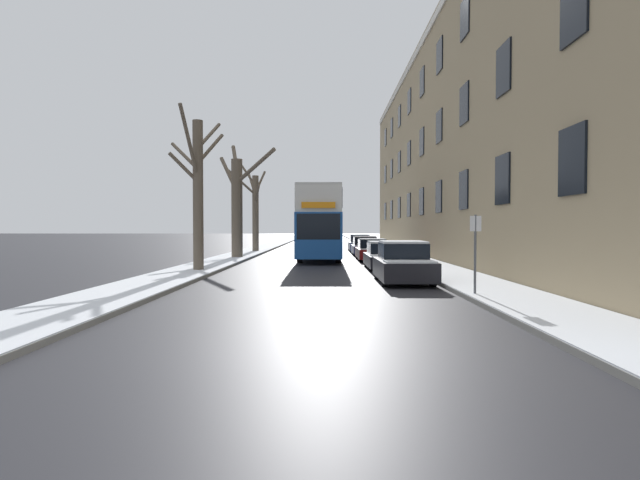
# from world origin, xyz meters

# --- Properties ---
(ground_plane) EXTENTS (320.00, 320.00, 0.00)m
(ground_plane) POSITION_xyz_m (0.00, 0.00, 0.00)
(ground_plane) COLOR #28282D
(sidewalk_left) EXTENTS (2.49, 130.00, 0.16)m
(sidewalk_left) POSITION_xyz_m (-5.61, 53.00, 0.08)
(sidewalk_left) COLOR gray
(sidewalk_left) RESTS_ON ground
(sidewalk_right) EXTENTS (2.49, 130.00, 0.16)m
(sidewalk_right) POSITION_xyz_m (5.61, 53.00, 0.08)
(sidewalk_right) COLOR gray
(sidewalk_right) RESTS_ON ground
(terrace_facade_right) EXTENTS (9.10, 52.16, 14.87)m
(terrace_facade_right) POSITION_xyz_m (11.35, 25.12, 7.44)
(terrace_facade_right) COLOR tan
(terrace_facade_right) RESTS_ON ground
(bare_tree_left_0) EXTENTS (2.54, 4.44, 7.19)m
(bare_tree_left_0) POSITION_xyz_m (-5.29, 13.86, 3.82)
(bare_tree_left_0) COLOR brown
(bare_tree_left_0) RESTS_ON ground
(bare_tree_left_1) EXTENTS (4.13, 3.20, 7.45)m
(bare_tree_left_1) POSITION_xyz_m (-5.20, 23.33, 3.57)
(bare_tree_left_1) COLOR brown
(bare_tree_left_1) RESTS_ON ground
(bare_tree_left_2) EXTENTS (2.87, 2.85, 7.47)m
(bare_tree_left_2) POSITION_xyz_m (-5.29, 31.55, 3.58)
(bare_tree_left_2) COLOR brown
(bare_tree_left_2) RESTS_ON ground
(double_decker_bus) EXTENTS (2.59, 11.49, 4.43)m
(double_decker_bus) POSITION_xyz_m (0.03, 23.69, 2.50)
(double_decker_bus) COLOR #194C99
(double_decker_bus) RESTS_ON ground
(parked_car_0) EXTENTS (1.88, 3.98, 1.54)m
(parked_car_0) POSITION_xyz_m (3.27, 9.98, 0.70)
(parked_car_0) COLOR black
(parked_car_0) RESTS_ON ground
(parked_car_1) EXTENTS (1.76, 4.44, 1.36)m
(parked_car_1) POSITION_xyz_m (3.27, 15.87, 0.63)
(parked_car_1) COLOR black
(parked_car_1) RESTS_ON ground
(parked_car_2) EXTENTS (1.84, 4.42, 1.34)m
(parked_car_2) POSITION_xyz_m (3.27, 22.50, 0.62)
(parked_car_2) COLOR maroon
(parked_car_2) RESTS_ON ground
(parked_car_3) EXTENTS (1.85, 3.90, 1.40)m
(parked_car_3) POSITION_xyz_m (3.27, 28.14, 0.64)
(parked_car_3) COLOR navy
(parked_car_3) RESTS_ON ground
(parked_car_4) EXTENTS (1.83, 4.56, 1.44)m
(parked_car_4) POSITION_xyz_m (3.27, 34.01, 0.66)
(parked_car_4) COLOR slate
(parked_car_4) RESTS_ON ground
(pedestrian_left_sidewalk) EXTENTS (0.34, 0.34, 1.58)m
(pedestrian_left_sidewalk) POSITION_xyz_m (-5.58, 15.05, 0.87)
(pedestrian_left_sidewalk) COLOR #4C4742
(pedestrian_left_sidewalk) RESTS_ON ground
(street_sign_post) EXTENTS (0.32, 0.07, 2.39)m
(street_sign_post) POSITION_xyz_m (4.66, 5.82, 1.38)
(street_sign_post) COLOR #4C4F54
(street_sign_post) RESTS_ON ground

